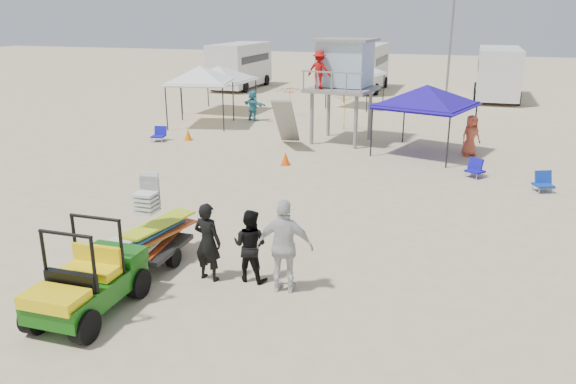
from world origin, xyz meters
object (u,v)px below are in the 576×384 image
(lifeguard_tower, at_px, (341,68))
(surf_trailer, at_px, (152,232))
(canopy_blue, at_px, (427,88))
(man_left, at_px, (208,242))
(utility_cart, at_px, (84,274))

(lifeguard_tower, bearing_deg, surf_trailer, -94.68)
(lifeguard_tower, distance_m, canopy_blue, 3.93)
(canopy_blue, bearing_deg, man_left, -104.49)
(utility_cart, relative_size, canopy_blue, 0.58)
(utility_cart, relative_size, man_left, 1.38)
(utility_cart, bearing_deg, canopy_blue, 71.96)
(utility_cart, height_order, surf_trailer, surf_trailer)
(surf_trailer, relative_size, canopy_blue, 0.53)
(surf_trailer, height_order, lifeguard_tower, lifeguard_tower)
(man_left, bearing_deg, canopy_blue, -96.19)
(utility_cart, xyz_separation_m, canopy_blue, (4.82, 14.79, 1.77))
(man_left, xyz_separation_m, canopy_blue, (3.30, 12.75, 1.75))
(surf_trailer, relative_size, lifeguard_tower, 0.50)
(lifeguard_tower, relative_size, canopy_blue, 1.06)
(canopy_blue, bearing_deg, surf_trailer, -111.12)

